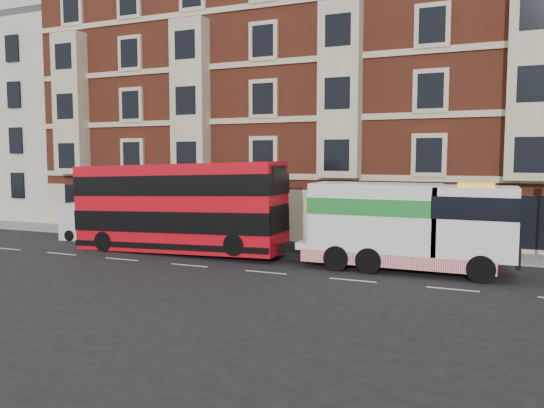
# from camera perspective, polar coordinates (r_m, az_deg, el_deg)

# --- Properties ---
(ground) EXTENTS (120.00, 120.00, 0.00)m
(ground) POSITION_cam_1_polar(r_m,az_deg,el_deg) (24.08, -0.67, -7.37)
(ground) COLOR black
(ground) RESTS_ON ground
(sidewalk) EXTENTS (90.00, 3.00, 0.15)m
(sidewalk) POSITION_cam_1_polar(r_m,az_deg,el_deg) (30.97, 4.86, -4.46)
(sidewalk) COLOR slate
(sidewalk) RESTS_ON ground
(victorian_terrace) EXTENTS (45.00, 12.00, 20.40)m
(victorian_terrace) POSITION_cam_1_polar(r_m,az_deg,el_deg) (37.96, 9.27, 12.37)
(victorian_terrace) COLOR brown
(victorian_terrace) RESTS_ON ground
(cream_block) EXTENTS (16.00, 10.00, 16.80)m
(cream_block) POSITION_cam_1_polar(r_m,az_deg,el_deg) (53.14, -25.37, 7.96)
(cream_block) COLOR beige
(cream_block) RESTS_ON ground
(lamp_post_west) EXTENTS (0.35, 0.15, 4.35)m
(lamp_post_west) POSITION_cam_1_polar(r_m,az_deg,el_deg) (31.83, -6.17, 0.50)
(lamp_post_west) COLOR black
(lamp_post_west) RESTS_ON sidewalk
(double_decker_bus) EXTENTS (11.91, 2.73, 4.82)m
(double_decker_bus) POSITION_cam_1_polar(r_m,az_deg,el_deg) (29.12, -10.11, -0.20)
(double_decker_bus) COLOR red
(double_decker_bus) RESTS_ON ground
(tow_truck) EXTENTS (9.54, 2.82, 3.98)m
(tow_truck) POSITION_cam_1_polar(r_m,az_deg,el_deg) (24.83, 14.03, -2.20)
(tow_truck) COLOR white
(tow_truck) RESTS_ON ground
(box_van) EXTENTS (4.53, 2.20, 2.28)m
(box_van) POSITION_cam_1_polar(r_m,az_deg,el_deg) (34.97, -18.31, -1.87)
(box_van) COLOR silver
(box_van) RESTS_ON ground
(pedestrian) EXTENTS (0.70, 0.49, 1.84)m
(pedestrian) POSITION_cam_1_polar(r_m,az_deg,el_deg) (32.17, -6.88, -2.33)
(pedestrian) COLOR black
(pedestrian) RESTS_ON sidewalk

